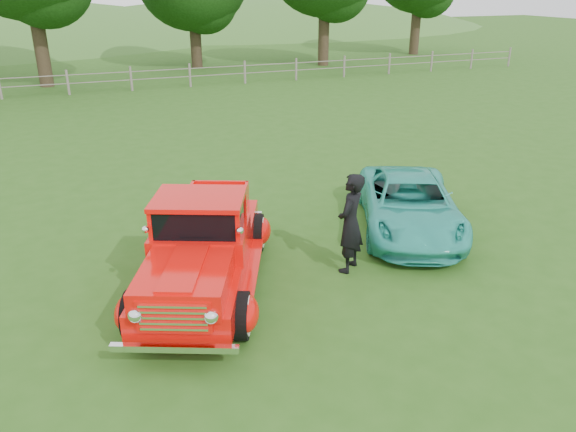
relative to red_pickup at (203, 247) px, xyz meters
name	(u,v)px	position (x,y,z in m)	size (l,w,h in m)	color
ground	(302,305)	(1.39, -1.23, -0.80)	(140.00, 140.00, 0.00)	#275216
distant_hills	(53,78)	(-2.69, 58.23, -5.34)	(116.00, 60.00, 18.00)	#346926
fence_line	(131,79)	(1.39, 20.77, -0.19)	(48.00, 0.12, 1.20)	slate
red_pickup	(203,247)	(0.00, 0.00, 0.00)	(3.61, 5.27, 1.78)	black
teal_sedan	(410,204)	(4.83, 0.84, -0.19)	(2.00, 4.34, 1.21)	teal
man	(350,223)	(2.73, -0.35, 0.17)	(0.70, 0.46, 1.93)	black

